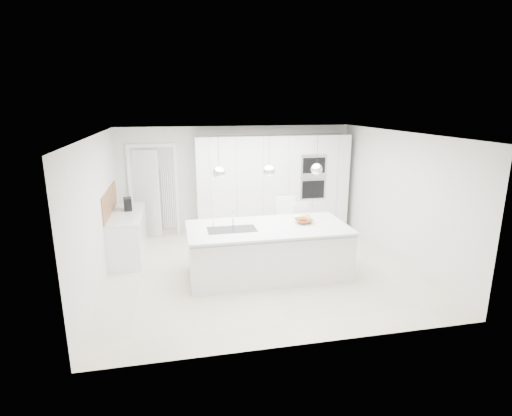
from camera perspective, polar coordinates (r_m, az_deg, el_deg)
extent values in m
plane|color=beige|center=(7.58, 0.47, -8.64)|extent=(5.50, 5.50, 0.00)
plane|color=silver|center=(9.58, -2.69, 4.14)|extent=(5.50, 0.00, 5.50)
plane|color=silver|center=(7.14, -21.63, -0.58)|extent=(0.00, 5.00, 5.00)
plane|color=white|center=(6.98, 0.51, 10.57)|extent=(5.50, 5.50, 0.00)
cube|color=white|center=(9.47, 2.40, 3.41)|extent=(3.60, 0.60, 2.30)
cube|color=white|center=(9.46, -15.87, 1.95)|extent=(0.76, 0.38, 2.00)
cube|color=white|center=(8.46, -17.81, -3.73)|extent=(0.60, 1.80, 0.86)
cube|color=silver|center=(8.33, -18.05, -0.80)|extent=(0.62, 1.82, 0.04)
cube|color=brown|center=(8.31, -20.17, 0.90)|extent=(0.02, 1.80, 0.50)
cube|color=white|center=(7.17, 1.77, -6.34)|extent=(2.80, 1.20, 0.86)
cube|color=silver|center=(7.07, 1.71, -2.79)|extent=(2.84, 1.40, 0.04)
cylinder|color=white|center=(7.05, -3.32, -1.41)|extent=(0.02, 0.02, 0.30)
sphere|color=white|center=(6.63, -5.31, 5.06)|extent=(0.20, 0.20, 0.20)
sphere|color=white|center=(6.78, 1.87, 5.33)|extent=(0.20, 0.20, 0.20)
sphere|color=white|center=(7.03, 8.65, 5.50)|extent=(0.20, 0.20, 0.20)
imported|color=brown|center=(7.29, 6.83, -1.84)|extent=(0.38, 0.38, 0.08)
cube|color=black|center=(8.49, -17.86, 0.54)|extent=(0.18, 0.26, 0.26)
sphere|color=red|center=(7.32, 6.76, -1.55)|extent=(0.07, 0.07, 0.07)
sphere|color=red|center=(7.28, 7.01, -1.65)|extent=(0.07, 0.07, 0.07)
sphere|color=red|center=(7.25, 6.45, -1.71)|extent=(0.07, 0.07, 0.07)
torus|color=yellow|center=(7.28, 7.00, -1.28)|extent=(0.23, 0.17, 0.21)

